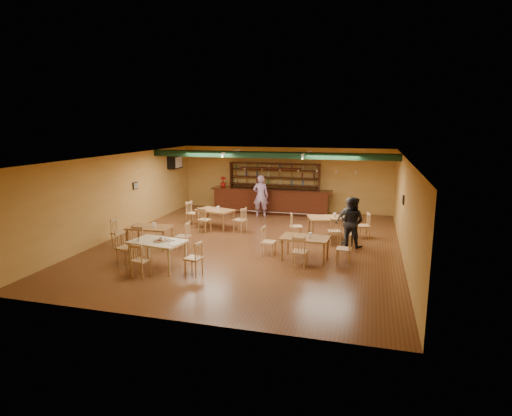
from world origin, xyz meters
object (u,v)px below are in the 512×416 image
(near_table, at_px, (158,254))
(dining_table_d, at_px, (305,248))
(dining_table_b, at_px, (330,228))
(patron_bar, at_px, (261,196))
(dining_table_c, at_px, (150,237))
(patron_right_a, at_px, (352,222))
(dining_table_a, at_px, (215,219))
(bar_counter, at_px, (271,201))

(near_table, bearing_deg, dining_table_d, 34.27)
(dining_table_d, bearing_deg, dining_table_b, 83.13)
(near_table, relative_size, patron_bar, 0.81)
(dining_table_c, distance_m, patron_right_a, 6.80)
(dining_table_a, distance_m, dining_table_d, 5.12)
(bar_counter, xyz_separation_m, dining_table_c, (-2.63, -6.46, -0.21))
(near_table, xyz_separation_m, patron_bar, (1.11, 7.42, 0.53))
(dining_table_b, height_order, dining_table_d, dining_table_b)
(bar_counter, xyz_separation_m, dining_table_d, (2.57, -6.38, -0.21))
(bar_counter, distance_m, dining_table_c, 6.97)
(dining_table_b, distance_m, patron_bar, 4.46)
(patron_right_a, bearing_deg, patron_bar, -18.89)
(bar_counter, bearing_deg, near_table, -99.56)
(dining_table_b, bearing_deg, dining_table_d, -118.51)
(dining_table_b, distance_m, near_table, 6.36)
(dining_table_d, bearing_deg, dining_table_a, 146.67)
(dining_table_b, height_order, dining_table_c, dining_table_b)
(dining_table_a, xyz_separation_m, dining_table_d, (4.08, -3.09, -0.01))
(dining_table_a, height_order, near_table, near_table)
(dining_table_a, height_order, dining_table_d, dining_table_a)
(dining_table_d, relative_size, near_table, 0.95)
(near_table, height_order, patron_bar, patron_bar)
(dining_table_d, distance_m, patron_right_a, 2.32)
(dining_table_c, bearing_deg, patron_bar, 64.99)
(dining_table_d, xyz_separation_m, near_table, (-3.96, -1.86, 0.05))
(dining_table_c, height_order, patron_right_a, patron_right_a)
(dining_table_c, distance_m, near_table, 2.18)
(near_table, bearing_deg, dining_table_b, 54.47)
(dining_table_a, bearing_deg, dining_table_c, -93.36)
(bar_counter, xyz_separation_m, dining_table_a, (-1.51, -3.29, -0.20))
(dining_table_a, xyz_separation_m, dining_table_b, (4.58, -0.43, 0.02))
(bar_counter, xyz_separation_m, near_table, (-1.39, -8.25, -0.16))
(patron_bar, bearing_deg, dining_table_a, 54.89)
(bar_counter, height_order, dining_table_b, bar_counter)
(near_table, xyz_separation_m, patron_right_a, (5.26, 3.73, 0.45))
(bar_counter, distance_m, dining_table_a, 3.63)
(dining_table_a, bearing_deg, patron_bar, 79.49)
(dining_table_a, bearing_deg, dining_table_d, -21.04)
(bar_counter, relative_size, patron_bar, 2.99)
(dining_table_a, relative_size, dining_table_b, 0.94)
(dining_table_d, height_order, patron_bar, patron_bar)
(near_table, bearing_deg, bar_counter, 89.51)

